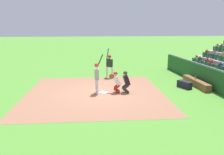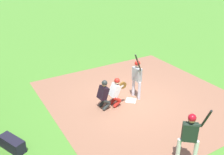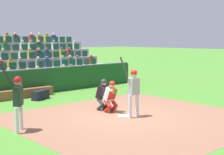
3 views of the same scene
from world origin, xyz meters
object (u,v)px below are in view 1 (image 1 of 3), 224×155
dugout_bench (196,83)px  on_deck_batter (109,64)px  water_bottle_on_bench (196,77)px  batter_at_plate (97,75)px  equipment_duffel_bag (184,85)px  catcher_crouching (116,81)px  home_plate_marker (103,92)px  home_plate_umpire (126,81)px

dugout_bench → on_deck_batter: 6.24m
water_bottle_on_bench → batter_at_plate: bearing=98.9°
equipment_duffel_bag → on_deck_batter: (3.49, 4.39, 0.87)m
catcher_crouching → water_bottle_on_bench: size_ratio=5.20×
home_plate_marker → equipment_duffel_bag: (0.43, -5.18, 0.20)m
water_bottle_on_bench → on_deck_batter: 6.16m
home_plate_marker → batter_at_plate: (-0.12, 0.37, 1.10)m
home_plate_marker → batter_at_plate: bearing=107.5°
water_bottle_on_bench → equipment_duffel_bag: (-0.48, 0.95, -0.34)m
batter_at_plate → catcher_crouching: (0.06, -1.14, -0.40)m
on_deck_batter → water_bottle_on_bench: bearing=-119.4°
home_plate_marker → catcher_crouching: catcher_crouching is taller
water_bottle_on_bench → home_plate_marker: bearing=98.4°
equipment_duffel_bag → on_deck_batter: on_deck_batter is taller
home_plate_marker → batter_at_plate: size_ratio=0.20×
water_bottle_on_bench → on_deck_batter: size_ratio=0.11×
catcher_crouching → home_plate_marker: bearing=85.5°
home_plate_umpire → water_bottle_on_bench: 4.92m
batter_at_plate → catcher_crouching: size_ratio=1.75×
on_deck_batter → catcher_crouching: bearing=179.8°
home_plate_umpire → equipment_duffel_bag: home_plate_umpire is taller
batter_at_plate → on_deck_batter: (4.04, -1.16, -0.03)m
dugout_bench → equipment_duffel_bag: same height
catcher_crouching → home_plate_umpire: bearing=-97.5°
catcher_crouching → home_plate_umpire: size_ratio=0.98×
home_plate_marker → home_plate_umpire: size_ratio=0.34×
home_plate_umpire → water_bottle_on_bench: bearing=-77.8°
home_plate_marker → water_bottle_on_bench: size_ratio=1.78×
home_plate_umpire → dugout_bench: size_ratio=0.41×
equipment_duffel_bag → water_bottle_on_bench: bearing=-85.7°
water_bottle_on_bench → equipment_duffel_bag: 1.12m
catcher_crouching → dugout_bench: (0.85, -5.34, -0.50)m
catcher_crouching → dugout_bench: 5.43m
catcher_crouching → water_bottle_on_bench: 5.45m
on_deck_batter → batter_at_plate: bearing=164.0°
home_plate_umpire → on_deck_batter: (4.05, 0.53, 0.38)m
batter_at_plate → equipment_duffel_bag: (0.54, -5.55, -0.90)m
batter_at_plate → dugout_bench: batter_at_plate is taller
catcher_crouching → on_deck_batter: 4.00m
home_plate_marker → catcher_crouching: 1.04m
batter_at_plate → water_bottle_on_bench: bearing=-81.1°
home_plate_umpire → batter_at_plate: bearing=89.5°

